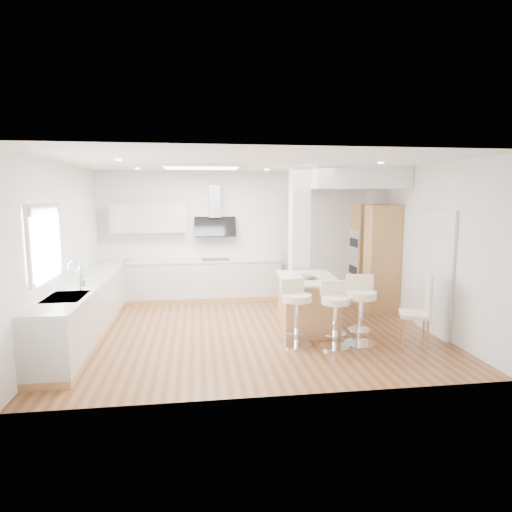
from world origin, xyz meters
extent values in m
plane|color=brown|center=(0.00, 0.00, 0.00)|extent=(6.00, 6.00, 0.00)
cube|color=white|center=(0.00, 0.00, 0.00)|extent=(6.00, 5.00, 0.02)
cube|color=white|center=(0.00, 2.50, 1.40)|extent=(6.00, 0.04, 2.80)
cube|color=white|center=(-3.00, 0.00, 1.40)|extent=(0.04, 5.00, 2.80)
cube|color=white|center=(3.00, 0.00, 1.40)|extent=(0.04, 5.00, 2.80)
cube|color=silver|center=(-0.80, 0.60, 2.77)|extent=(1.40, 0.95, 0.05)
cube|color=white|center=(-0.80, 0.60, 2.76)|extent=(1.25, 0.80, 0.03)
cylinder|color=white|center=(-2.00, 1.50, 2.78)|extent=(0.10, 0.10, 0.02)
cylinder|color=white|center=(-2.00, -0.50, 2.78)|extent=(0.10, 0.10, 0.02)
cylinder|color=white|center=(0.50, 1.50, 2.78)|extent=(0.10, 0.10, 0.02)
cylinder|color=white|center=(2.00, 1.00, 2.78)|extent=(0.10, 0.10, 0.02)
cylinder|color=white|center=(2.00, -0.50, 2.78)|extent=(0.10, 0.10, 0.02)
cube|color=white|center=(-2.96, -0.90, 1.65)|extent=(0.03, 1.15, 0.95)
cube|color=silver|center=(-2.95, -0.90, 2.15)|extent=(0.04, 1.28, 0.06)
cube|color=silver|center=(-2.95, -0.90, 1.15)|extent=(0.04, 1.28, 0.06)
cube|color=silver|center=(-2.95, -1.51, 1.65)|extent=(0.04, 0.06, 0.95)
cube|color=silver|center=(-2.95, -0.29, 1.65)|extent=(0.04, 0.06, 0.95)
cube|color=#9C9FA4|center=(-2.94, -0.90, 2.08)|extent=(0.03, 1.18, 0.14)
cube|color=#4A423A|center=(2.99, -0.60, 1.00)|extent=(0.02, 0.90, 2.00)
cube|color=silver|center=(2.97, -0.60, 1.00)|extent=(0.05, 1.00, 2.10)
cube|color=tan|center=(-2.70, 0.25, 0.05)|extent=(0.60, 4.50, 0.10)
cube|color=beige|center=(-2.70, 0.25, 0.48)|extent=(0.60, 4.50, 0.76)
cube|color=beige|center=(-2.70, 0.25, 0.88)|extent=(0.63, 4.50, 0.04)
cube|color=#ADADB1|center=(-2.70, -1.00, 0.89)|extent=(0.50, 0.75, 0.02)
cube|color=#ADADB1|center=(-2.70, -1.18, 0.84)|extent=(0.40, 0.34, 0.10)
cube|color=#ADADB1|center=(-2.70, -0.82, 0.84)|extent=(0.40, 0.34, 0.10)
cylinder|color=silver|center=(-2.58, -0.70, 1.08)|extent=(0.02, 0.02, 0.36)
torus|color=silver|center=(-2.65, -0.70, 1.26)|extent=(0.18, 0.02, 0.18)
imported|color=#4A8745|center=(-2.65, -0.35, 1.06)|extent=(0.17, 0.12, 0.33)
cube|color=tan|center=(-0.75, 2.20, 0.05)|extent=(3.30, 0.60, 0.10)
cube|color=beige|center=(-0.75, 2.20, 0.48)|extent=(3.30, 0.60, 0.76)
cube|color=beige|center=(-0.75, 2.20, 0.88)|extent=(3.33, 0.63, 0.04)
cube|color=black|center=(-0.50, 2.20, 0.91)|extent=(0.60, 0.40, 0.01)
cube|color=beige|center=(-1.90, 2.33, 1.80)|extent=(1.60, 0.34, 0.60)
cube|color=#ADADB1|center=(-0.50, 2.40, 2.15)|extent=(0.25, 0.18, 0.70)
cube|color=black|center=(-0.50, 2.32, 1.60)|extent=(0.90, 0.26, 0.44)
cube|color=silver|center=(1.05, 0.95, 1.40)|extent=(0.35, 0.35, 2.80)
cube|color=white|center=(2.10, 1.40, 2.60)|extent=(1.78, 2.20, 0.40)
cube|color=tan|center=(2.68, 1.50, 1.05)|extent=(0.62, 0.62, 2.10)
cube|color=tan|center=(2.68, 0.80, 1.05)|extent=(0.62, 0.40, 2.10)
cube|color=#ADADB1|center=(2.37, 1.50, 1.30)|extent=(0.02, 0.55, 0.55)
cube|color=#ADADB1|center=(2.37, 1.50, 0.72)|extent=(0.02, 0.55, 0.55)
cube|color=black|center=(2.36, 1.50, 1.30)|extent=(0.01, 0.45, 0.18)
cube|color=black|center=(2.36, 1.50, 0.72)|extent=(0.01, 0.45, 0.18)
cube|color=tan|center=(0.98, -0.01, 0.42)|extent=(1.01, 1.46, 0.85)
cube|color=beige|center=(0.98, -0.01, 0.87)|extent=(1.10, 1.54, 0.04)
imported|color=gray|center=(0.96, -0.15, 0.92)|extent=(0.28, 0.28, 0.06)
sphere|color=orange|center=(1.00, -0.16, 0.92)|extent=(0.08, 0.08, 0.07)
sphere|color=orange|center=(0.92, -0.13, 0.92)|extent=(0.08, 0.08, 0.07)
sphere|color=olive|center=(0.96, -0.19, 0.92)|extent=(0.08, 0.08, 0.07)
cylinder|color=silver|center=(0.58, -0.91, 0.02)|extent=(0.56, 0.56, 0.03)
cylinder|color=silver|center=(0.58, -0.91, 0.36)|extent=(0.09, 0.09, 0.68)
cylinder|color=silver|center=(0.58, -0.91, 0.23)|extent=(0.43, 0.43, 0.02)
cylinder|color=#F5E5C7|center=(0.58, -0.91, 0.75)|extent=(0.53, 0.53, 0.10)
cube|color=#F5E5C7|center=(0.54, -0.75, 0.90)|extent=(0.39, 0.15, 0.23)
cylinder|color=silver|center=(1.13, -1.07, 0.02)|extent=(0.47, 0.47, 0.03)
cylinder|color=silver|center=(1.13, -1.07, 0.36)|extent=(0.07, 0.07, 0.66)
cylinder|color=silver|center=(1.13, -1.07, 0.22)|extent=(0.36, 0.36, 0.02)
cylinder|color=#F5E5C7|center=(1.13, -1.07, 0.73)|extent=(0.45, 0.45, 0.10)
cube|color=#F5E5C7|center=(1.14, -0.91, 0.88)|extent=(0.39, 0.07, 0.22)
cylinder|color=silver|center=(1.55, -0.99, 0.02)|extent=(0.57, 0.57, 0.03)
cylinder|color=silver|center=(1.55, -0.99, 0.38)|extent=(0.09, 0.09, 0.71)
cylinder|color=silver|center=(1.55, -0.99, 0.24)|extent=(0.44, 0.44, 0.02)
cylinder|color=#F5E5C7|center=(1.55, -0.99, 0.78)|extent=(0.55, 0.55, 0.11)
cube|color=#F5E5C7|center=(1.59, -0.82, 0.94)|extent=(0.41, 0.15, 0.24)
cube|color=#F5E5C7|center=(2.41, -1.02, 0.45)|extent=(0.56, 0.56, 0.06)
cube|color=#F5E5C7|center=(2.59, -1.09, 0.77)|extent=(0.19, 0.39, 0.69)
cylinder|color=tan|center=(2.19, -1.12, 0.21)|extent=(0.04, 0.04, 0.42)
cylinder|color=tan|center=(2.31, -0.80, 0.21)|extent=(0.04, 0.04, 0.42)
cylinder|color=tan|center=(2.52, -1.25, 0.21)|extent=(0.04, 0.04, 0.42)
cylinder|color=tan|center=(2.64, -0.92, 0.21)|extent=(0.04, 0.04, 0.42)
camera|label=1|loc=(-0.89, -7.04, 2.27)|focal=30.00mm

